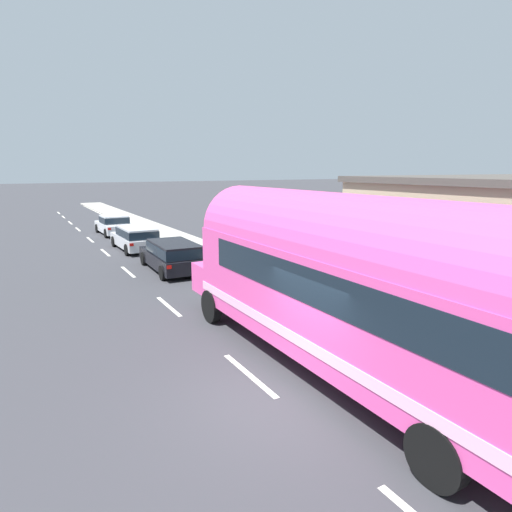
% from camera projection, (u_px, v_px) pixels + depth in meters
% --- Properties ---
extents(ground_plane, '(300.00, 300.00, 0.00)m').
position_uv_depth(ground_plane, '(280.00, 401.00, 8.79)').
color(ground_plane, '#38383D').
extents(lane_markings, '(3.83, 80.00, 0.01)m').
position_uv_depth(lane_markings, '(182.00, 265.00, 21.08)').
color(lane_markings, silver).
rests_on(lane_markings, ground).
extents(sidewalk_slab, '(2.57, 90.00, 0.15)m').
position_uv_depth(sidewalk_slab, '(254.00, 271.00, 19.71)').
color(sidewalk_slab, '#ADA89E').
rests_on(sidewalk_slab, ground).
extents(painted_bus, '(2.62, 12.66, 4.12)m').
position_uv_depth(painted_bus, '(356.00, 281.00, 9.19)').
color(painted_bus, '#EA4C9E').
rests_on(painted_bus, ground).
extents(car_lead, '(2.12, 4.82, 1.37)m').
position_uv_depth(car_lead, '(173.00, 254.00, 19.82)').
color(car_lead, black).
rests_on(car_lead, ground).
extents(car_second, '(1.97, 4.63, 1.37)m').
position_uv_depth(car_second, '(136.00, 237.00, 24.91)').
color(car_second, silver).
rests_on(car_second, ground).
extents(car_third, '(2.05, 4.44, 1.37)m').
position_uv_depth(car_third, '(114.00, 224.00, 30.97)').
color(car_third, white).
rests_on(car_third, ground).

